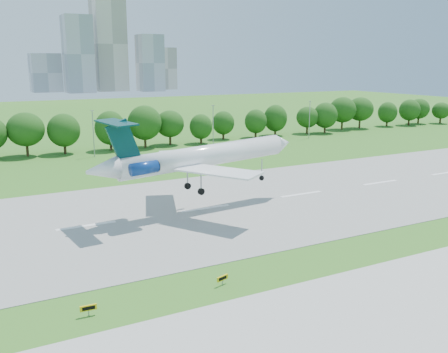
% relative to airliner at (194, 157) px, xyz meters
% --- Properties ---
extents(ground, '(600.00, 600.00, 0.00)m').
position_rel_airliner_xyz_m(ground, '(-18.01, -24.80, -9.18)').
color(ground, '#28671B').
rests_on(ground, ground).
extents(runway, '(400.00, 45.00, 0.08)m').
position_rel_airliner_xyz_m(runway, '(-18.01, 0.20, -9.14)').
color(runway, gray).
rests_on(runway, ground).
extents(tree_line, '(288.40, 8.40, 10.40)m').
position_rel_airliner_xyz_m(tree_line, '(-18.01, 67.20, -2.99)').
color(tree_line, '#382314').
rests_on(tree_line, ground).
extents(light_poles, '(175.90, 0.25, 12.19)m').
position_rel_airliner_xyz_m(light_poles, '(-20.51, 57.20, -2.84)').
color(light_poles, gray).
rests_on(light_poles, ground).
extents(skyline, '(127.00, 52.00, 80.00)m').
position_rel_airliner_xyz_m(skyline, '(82.15, 365.81, 21.29)').
color(skyline, '#B2B2B7').
rests_on(skyline, ground).
extents(airliner, '(38.68, 28.03, 12.94)m').
position_rel_airliner_xyz_m(airliner, '(0.00, 0.00, 0.00)').
color(airliner, white).
rests_on(airliner, ground).
extents(taxi_sign_centre, '(1.64, 0.30, 1.15)m').
position_rel_airliner_xyz_m(taxi_sign_centre, '(-24.03, -27.68, -8.33)').
color(taxi_sign_centre, gray).
rests_on(taxi_sign_centre, ground).
extents(taxi_sign_right, '(1.56, 0.63, 1.11)m').
position_rel_airliner_xyz_m(taxi_sign_right, '(-9.22, -27.58, -8.36)').
color(taxi_sign_right, gray).
rests_on(taxi_sign_right, ground).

